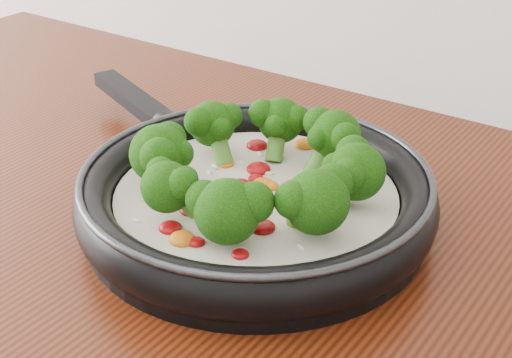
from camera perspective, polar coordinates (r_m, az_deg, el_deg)
The scene contains 1 object.
skillet at distance 0.70m, azimuth -0.11°, elevation -0.93°, with size 0.57×0.45×0.10m.
Camera 1 is at (0.34, 0.63, 1.28)m, focal length 51.35 mm.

